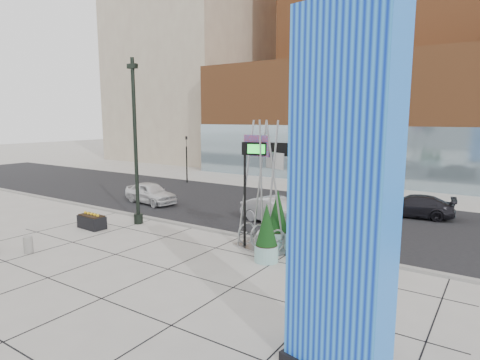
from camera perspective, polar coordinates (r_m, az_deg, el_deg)
The scene contains 19 objects.
ground at distance 17.10m, azimuth -10.32°, elevation -10.68°, with size 160.00×160.00×0.00m, color #9E9991.
street_asphalt at distance 24.96m, azimuth 5.84°, elevation -4.32°, with size 80.00×12.00×0.02m, color black.
curb_edge at distance 20.00m, azimuth -2.29°, elevation -7.47°, with size 80.00×0.30×0.12m, color gray.
tower_podium at distance 39.88m, azimuth 18.90°, elevation 8.12°, with size 34.00×10.00×11.00m, color #98552C.
tower_glass_front at distance 35.40m, azimuth 16.65°, elevation 3.32°, with size 34.00×0.60×5.00m, color #8CA5B2.
building_beige_left at distance 59.93m, azimuth -5.91°, elevation 19.68°, with size 18.00×20.00×34.00m, color tan.
blue_pylon at distance 8.68m, azimuth 14.24°, elevation -3.49°, with size 2.56×1.54×7.98m.
lamp_post at distance 21.93m, azimuth -14.58°, elevation 3.05°, with size 0.57×0.48×8.72m.
public_art_sculpture at distance 17.36m, azimuth 3.09°, elevation -5.16°, with size 2.73×1.91×5.62m.
concrete_bollard at distance 19.37m, azimuth -27.90°, elevation -8.14°, with size 0.37×0.37×0.71m, color gray.
overhead_street_sign at distance 16.74m, azimuth 2.97°, elevation 3.08°, with size 2.18×0.70×4.65m.
round_planter_east at distance 16.63m, azimuth 8.66°, elevation -7.12°, with size 0.95×0.95×2.38m.
round_planter_mid at distance 17.72m, azimuth 5.37°, elevation -5.71°, with size 1.04×1.04×2.60m.
round_planter_west at distance 16.00m, azimuth 3.79°, elevation -7.68°, with size 0.95×0.95×2.38m.
box_planter_north at distance 22.21m, azimuth -20.33°, elevation -5.49°, with size 1.57×0.85×0.84m.
car_white_west at distance 27.40m, azimuth -12.60°, elevation -1.83°, with size 1.66×4.13×1.41m, color white.
car_silver_mid at distance 21.70m, azimuth 5.23°, elevation -4.45°, with size 1.47×4.23×1.39m, color #AFB1B7.
car_dark_east at distance 25.18m, azimuth 23.41°, elevation -3.43°, with size 1.78×4.39×1.27m, color black.
traffic_signal at distance 35.46m, azimuth -7.61°, elevation 3.30°, with size 0.15×0.18×4.10m.
Camera 1 is at (11.29, -11.52, 5.67)m, focal length 30.00 mm.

